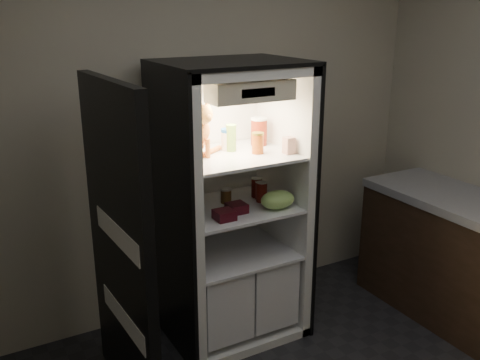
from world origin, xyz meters
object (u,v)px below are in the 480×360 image
object	(u,v)px
soda_can_c	(262,192)
grape_bag	(278,200)
parmesan_shaker	(231,138)
soda_can_b	(260,190)
mayo_tub	(229,139)
tabby_cat	(195,134)
refrigerator	(229,223)
pepper_jar	(259,131)
soda_can_a	(257,187)
berry_box_left	(224,215)
cream_carton	(289,145)
salsa_jar	(258,143)
condiment_jar	(226,196)
berry_box_right	(237,208)

from	to	relation	value
soda_can_c	grape_bag	size ratio (longest dim) A/B	0.59
parmesan_shaker	soda_can_b	distance (m)	0.43
mayo_tub	grape_bag	distance (m)	0.51
tabby_cat	refrigerator	bearing A→B (deg)	-17.28
parmesan_shaker	pepper_jar	bearing A→B (deg)	11.80
tabby_cat	soda_can_c	distance (m)	0.61
tabby_cat	pepper_jar	xyz separation A→B (m)	(0.49, 0.03, -0.04)
tabby_cat	mayo_tub	world-z (taller)	tabby_cat
refrigerator	soda_can_c	xyz separation A→B (m)	(0.20, -0.09, 0.22)
soda_can_a	berry_box_left	world-z (taller)	soda_can_a
soda_can_a	soda_can_c	size ratio (longest dim) A/B	0.99
soda_can_b	berry_box_left	world-z (taller)	soda_can_b
mayo_tub	grape_bag	size ratio (longest dim) A/B	0.60
grape_bag	cream_carton	bearing A→B (deg)	11.77
tabby_cat	berry_box_left	bearing A→B (deg)	-86.55
pepper_jar	soda_can_a	xyz separation A→B (m)	(-0.04, -0.05, -0.38)
parmesan_shaker	cream_carton	world-z (taller)	parmesan_shaker
salsa_jar	grape_bag	xyz separation A→B (m)	(0.08, -0.12, -0.36)
tabby_cat	grape_bag	size ratio (longest dim) A/B	1.57
soda_can_c	pepper_jar	bearing A→B (deg)	66.64
soda_can_c	grape_bag	world-z (taller)	soda_can_c
salsa_jar	condiment_jar	distance (m)	0.42
soda_can_c	berry_box_right	xyz separation A→B (m)	(-0.24, -0.09, -0.04)
soda_can_b	berry_box_right	world-z (taller)	soda_can_b
pepper_jar	berry_box_left	bearing A→B (deg)	-144.18
cream_carton	berry_box_left	size ratio (longest dim) A/B	0.91
berry_box_right	cream_carton	bearing A→B (deg)	-7.63
salsa_jar	soda_can_a	bearing A→B (deg)	60.28
salsa_jar	parmesan_shaker	bearing A→B (deg)	131.07
condiment_jar	cream_carton	bearing A→B (deg)	-35.32
mayo_tub	grape_bag	bearing A→B (deg)	-55.58
refrigerator	soda_can_a	distance (m)	0.31
soda_can_b	soda_can_c	xyz separation A→B (m)	(-0.02, -0.05, 0.01)
soda_can_c	salsa_jar	bearing A→B (deg)	-147.47
tabby_cat	condiment_jar	xyz separation A→B (m)	(0.20, -0.02, -0.44)
soda_can_c	condiment_jar	distance (m)	0.24
mayo_tub	pepper_jar	world-z (taller)	pepper_jar
soda_can_b	tabby_cat	bearing A→B (deg)	170.74
grape_bag	berry_box_right	xyz separation A→B (m)	(-0.27, 0.07, -0.03)
grape_bag	berry_box_left	world-z (taller)	grape_bag
salsa_jar	condiment_jar	size ratio (longest dim) A/B	1.36
cream_carton	soda_can_c	world-z (taller)	cream_carton
condiment_jar	mayo_tub	bearing A→B (deg)	42.69
salsa_jar	cream_carton	world-z (taller)	salsa_jar
refrigerator	salsa_jar	size ratio (longest dim) A/B	13.84
parmesan_shaker	berry_box_left	distance (m)	0.52
tabby_cat	cream_carton	distance (m)	0.60
soda_can_a	condiment_jar	xyz separation A→B (m)	(-0.24, -0.00, -0.02)
condiment_jar	salsa_jar	bearing A→B (deg)	-39.52
parmesan_shaker	grape_bag	bearing A→B (deg)	-51.99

